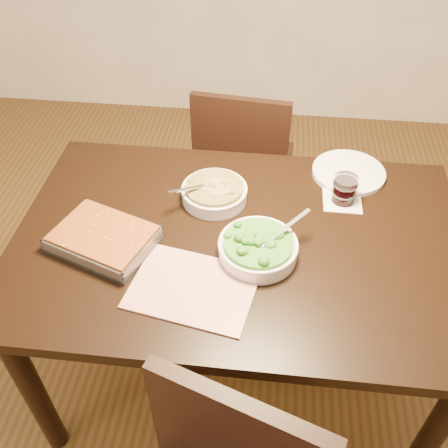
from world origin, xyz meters
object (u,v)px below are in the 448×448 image
(broccoli_bowl, at_px, (258,248))
(chair_far, at_px, (243,162))
(table, at_px, (239,259))
(stew_bowl, at_px, (214,192))
(wine_tumbler, at_px, (344,189))
(baking_dish, at_px, (104,239))
(dinner_plate, at_px, (349,172))

(broccoli_bowl, distance_m, chair_far, 0.88)
(table, bearing_deg, stew_bowl, 120.21)
(stew_bowl, bearing_deg, broccoli_bowl, -56.43)
(stew_bowl, bearing_deg, table, -59.79)
(table, xyz_separation_m, wine_tumbler, (0.32, 0.21, 0.15))
(baking_dish, bearing_deg, dinner_plate, 50.11)
(stew_bowl, relative_size, chair_far, 0.25)
(table, bearing_deg, wine_tumbler, 33.40)
(baking_dish, xyz_separation_m, wine_tumbler, (0.73, 0.29, 0.03))
(broccoli_bowl, height_order, chair_far, chair_far)
(table, distance_m, dinner_plate, 0.51)
(baking_dish, relative_size, wine_tumbler, 3.82)
(wine_tumbler, xyz_separation_m, chair_far, (-0.37, 0.54, -0.32))
(chair_far, bearing_deg, wine_tumbler, 130.35)
(table, xyz_separation_m, broccoli_bowl, (0.06, -0.07, 0.13))
(stew_bowl, height_order, wine_tumbler, wine_tumbler)
(table, height_order, dinner_plate, dinner_plate)
(baking_dish, distance_m, chair_far, 0.95)
(baking_dish, relative_size, dinner_plate, 1.37)
(table, bearing_deg, broccoli_bowl, -48.72)
(wine_tumbler, relative_size, chair_far, 0.11)
(stew_bowl, relative_size, broccoli_bowl, 0.93)
(wine_tumbler, bearing_deg, chair_far, 124.28)
(table, height_order, stew_bowl, stew_bowl)
(wine_tumbler, relative_size, dinner_plate, 0.36)
(table, distance_m, wine_tumbler, 0.41)
(broccoli_bowl, bearing_deg, baking_dish, -179.02)
(stew_bowl, height_order, broccoli_bowl, broccoli_bowl)
(dinner_plate, bearing_deg, wine_tumbler, -101.60)
(broccoli_bowl, xyz_separation_m, chair_far, (-0.10, 0.82, -0.30))
(dinner_plate, bearing_deg, stew_bowl, -157.72)
(stew_bowl, height_order, chair_far, chair_far)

